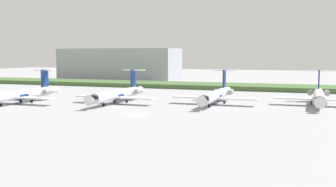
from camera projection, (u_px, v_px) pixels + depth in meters
ground_plane at (180, 100)px, 117.77m from camera, size 500.00×500.00×0.00m
grass_berm at (216, 86)px, 161.17m from camera, size 320.00×20.00×1.72m
regional_jet_second at (22, 94)px, 110.59m from camera, size 22.81×31.00×9.00m
regional_jet_third at (118, 94)px, 110.82m from camera, size 22.81×31.00×9.00m
regional_jet_fourth at (216, 95)px, 108.85m from camera, size 22.81×31.00×9.00m
regional_jet_fifth at (319, 96)px, 105.86m from camera, size 22.81×31.00×9.00m
distant_hangar at (119, 65)px, 204.88m from camera, size 60.94×21.46×16.54m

